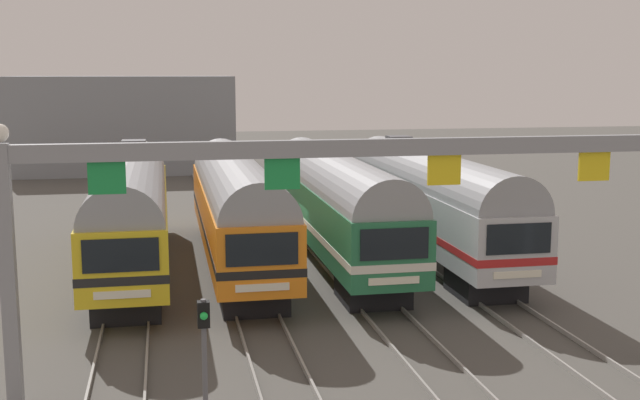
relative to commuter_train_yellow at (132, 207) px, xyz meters
The scene contains 9 objects.
ground_plane 6.98m from the commuter_train_yellow, ahead, with size 160.00×160.00×0.00m, color #4C4944.
track_bed 18.37m from the commuter_train_yellow, 69.25° to the left, with size 14.39×70.00×0.15m.
commuter_train_yellow is the anchor object (origin of this frame).
commuter_train_orange 4.29m from the commuter_train_yellow, ahead, with size 2.88×18.06×4.77m.
commuter_train_green 8.59m from the commuter_train_yellow, ahead, with size 2.88×18.06×4.77m.
commuter_train_stainless 12.88m from the commuter_train_yellow, ahead, with size 2.88×18.06×5.05m.
catenary_gantry 15.16m from the commuter_train_yellow, 64.49° to the right, with size 18.12×0.44×6.97m.
yard_signal_mast 15.89m from the commuter_train_yellow, 82.23° to the right, with size 0.28×0.35×3.10m.
maintenance_building 36.42m from the commuter_train_yellow, 93.13° to the left, with size 18.20×10.00×7.89m, color gray.
Camera 1 is at (-5.06, -33.43, 8.14)m, focal length 45.12 mm.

